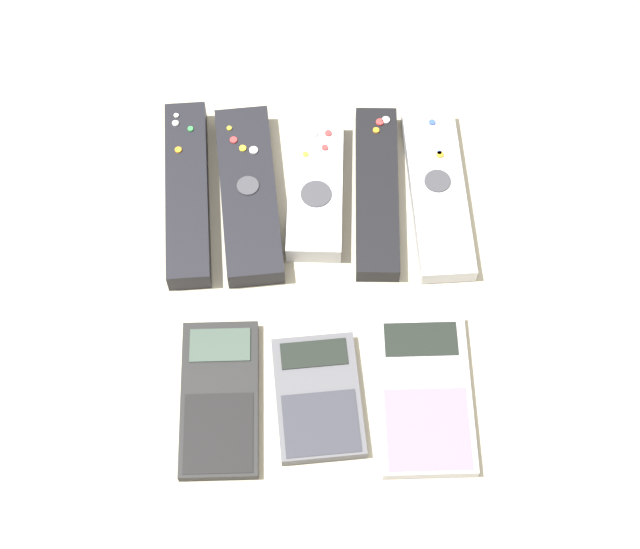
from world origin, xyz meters
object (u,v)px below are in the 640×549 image
(remote_2, at_px, (316,188))
(calculator_2, at_px, (424,394))
(remote_3, at_px, (377,192))
(calculator_0, at_px, (220,399))
(remote_1, at_px, (249,194))
(remote_4, at_px, (438,193))
(remote_0, at_px, (187,193))
(calculator_1, at_px, (318,397))

(remote_2, bearing_deg, calculator_2, -64.15)
(remote_2, relative_size, calculator_2, 1.04)
(remote_3, relative_size, calculator_0, 1.29)
(remote_1, distance_m, remote_4, 0.19)
(remote_4, bearing_deg, remote_3, 175.67)
(remote_4, bearing_deg, calculator_2, -99.81)
(remote_0, xyz_separation_m, remote_4, (0.26, -0.01, -0.00))
(calculator_0, bearing_deg, remote_0, 99.23)
(remote_1, distance_m, calculator_2, 0.28)
(calculator_0, height_order, calculator_2, calculator_2)
(remote_0, bearing_deg, calculator_2, -47.17)
(remote_3, bearing_deg, remote_1, -177.73)
(remote_1, relative_size, remote_4, 1.02)
(calculator_2, bearing_deg, remote_4, 82.33)
(calculator_1, height_order, calculator_2, same)
(remote_4, xyz_separation_m, calculator_0, (-0.23, -0.21, -0.00))
(calculator_2, bearing_deg, remote_3, 98.48)
(remote_0, height_order, remote_3, remote_0)
(remote_2, height_order, calculator_2, remote_2)
(remote_0, bearing_deg, calculator_1, -62.87)
(remote_4, bearing_deg, remote_2, 174.05)
(remote_0, distance_m, remote_1, 0.06)
(remote_4, distance_m, calculator_0, 0.31)
(remote_0, height_order, remote_4, remote_0)
(calculator_0, height_order, calculator_1, calculator_1)
(remote_3, bearing_deg, remote_4, 0.17)
(remote_0, height_order, remote_1, remote_0)
(calculator_0, bearing_deg, remote_4, 44.63)
(calculator_0, bearing_deg, remote_2, 67.09)
(remote_0, height_order, calculator_1, remote_0)
(remote_0, xyz_separation_m, calculator_2, (0.22, -0.23, -0.01))
(remote_4, xyz_separation_m, calculator_2, (-0.03, -0.22, -0.00))
(remote_0, xyz_separation_m, remote_2, (0.13, 0.00, -0.00))
(remote_0, xyz_separation_m, remote_1, (0.06, -0.00, -0.00))
(remote_4, relative_size, calculator_1, 1.59)
(remote_2, distance_m, calculator_1, 0.23)
(remote_0, relative_size, calculator_1, 1.68)
(remote_4, bearing_deg, remote_1, 177.09)
(calculator_2, bearing_deg, remote_1, 126.63)
(calculator_1, bearing_deg, remote_2, 85.06)
(remote_2, height_order, calculator_1, remote_2)
(remote_1, xyz_separation_m, remote_4, (0.19, -0.01, -0.00))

